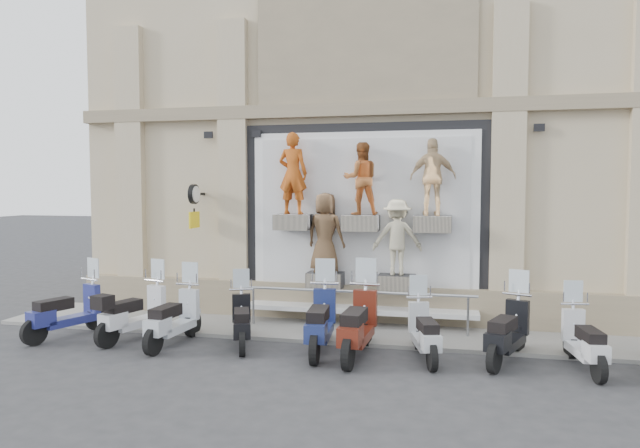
{
  "coord_description": "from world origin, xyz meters",
  "views": [
    {
      "loc": [
        1.93,
        -9.81,
        3.11
      ],
      "look_at": [
        -0.76,
        1.9,
        2.33
      ],
      "focal_mm": 32.0,
      "sensor_mm": 36.0,
      "label": 1
    }
  ],
  "objects_px": {
    "scooter_f": "(358,310)",
    "scooter_g": "(424,320)",
    "clock_sign_bracket": "(194,201)",
    "scooter_b": "(135,301)",
    "scooter_e": "(320,308)",
    "guard_rail": "(356,312)",
    "scooter_d": "(242,310)",
    "scooter_i": "(585,328)",
    "scooter_a": "(67,300)",
    "scooter_h": "(508,319)",
    "scooter_c": "(174,306)"
  },
  "relations": [
    {
      "from": "scooter_d",
      "to": "scooter_i",
      "type": "bearing_deg",
      "value": -21.86
    },
    {
      "from": "guard_rail",
      "to": "scooter_d",
      "type": "xyz_separation_m",
      "value": [
        -2.02,
        -1.47,
        0.26
      ]
    },
    {
      "from": "clock_sign_bracket",
      "to": "scooter_h",
      "type": "xyz_separation_m",
      "value": [
        6.84,
        -1.86,
        -2.01
      ]
    },
    {
      "from": "scooter_e",
      "to": "scooter_h",
      "type": "distance_m",
      "value": 3.37
    },
    {
      "from": "scooter_f",
      "to": "scooter_i",
      "type": "distance_m",
      "value": 3.86
    },
    {
      "from": "scooter_g",
      "to": "scooter_i",
      "type": "relative_size",
      "value": 1.0
    },
    {
      "from": "scooter_a",
      "to": "scooter_g",
      "type": "height_order",
      "value": "scooter_a"
    },
    {
      "from": "clock_sign_bracket",
      "to": "scooter_d",
      "type": "distance_m",
      "value": 3.41
    },
    {
      "from": "scooter_b",
      "to": "scooter_e",
      "type": "height_order",
      "value": "scooter_e"
    },
    {
      "from": "scooter_a",
      "to": "scooter_c",
      "type": "height_order",
      "value": "scooter_a"
    },
    {
      "from": "scooter_d",
      "to": "scooter_g",
      "type": "bearing_deg",
      "value": -22.25
    },
    {
      "from": "scooter_a",
      "to": "scooter_i",
      "type": "distance_m",
      "value": 9.94
    },
    {
      "from": "scooter_h",
      "to": "scooter_c",
      "type": "bearing_deg",
      "value": -155.22
    },
    {
      "from": "scooter_b",
      "to": "scooter_g",
      "type": "height_order",
      "value": "scooter_b"
    },
    {
      "from": "scooter_c",
      "to": "scooter_e",
      "type": "relative_size",
      "value": 0.93
    },
    {
      "from": "scooter_f",
      "to": "scooter_g",
      "type": "relative_size",
      "value": 1.2
    },
    {
      "from": "clock_sign_bracket",
      "to": "scooter_a",
      "type": "xyz_separation_m",
      "value": [
        -1.88,
        -2.12,
        -2.01
      ]
    },
    {
      "from": "guard_rail",
      "to": "clock_sign_bracket",
      "type": "distance_m",
      "value": 4.57
    },
    {
      "from": "clock_sign_bracket",
      "to": "scooter_f",
      "type": "bearing_deg",
      "value": -26.92
    },
    {
      "from": "scooter_b",
      "to": "scooter_i",
      "type": "xyz_separation_m",
      "value": [
        8.47,
        -0.05,
        -0.07
      ]
    },
    {
      "from": "scooter_a",
      "to": "scooter_e",
      "type": "bearing_deg",
      "value": 21.44
    },
    {
      "from": "scooter_d",
      "to": "scooter_e",
      "type": "height_order",
      "value": "scooter_e"
    },
    {
      "from": "guard_rail",
      "to": "scooter_h",
      "type": "xyz_separation_m",
      "value": [
        2.94,
        -1.39,
        0.33
      ]
    },
    {
      "from": "scooter_b",
      "to": "scooter_f",
      "type": "relative_size",
      "value": 0.91
    },
    {
      "from": "clock_sign_bracket",
      "to": "scooter_f",
      "type": "height_order",
      "value": "clock_sign_bracket"
    },
    {
      "from": "scooter_d",
      "to": "scooter_g",
      "type": "xyz_separation_m",
      "value": [
        3.51,
        -0.06,
        0.0
      ]
    },
    {
      "from": "scooter_e",
      "to": "scooter_d",
      "type": "bearing_deg",
      "value": 172.96
    },
    {
      "from": "scooter_i",
      "to": "scooter_a",
      "type": "bearing_deg",
      "value": 172.71
    },
    {
      "from": "guard_rail",
      "to": "scooter_g",
      "type": "bearing_deg",
      "value": -45.77
    },
    {
      "from": "scooter_a",
      "to": "scooter_c",
      "type": "bearing_deg",
      "value": 18.97
    },
    {
      "from": "clock_sign_bracket",
      "to": "scooter_c",
      "type": "height_order",
      "value": "clock_sign_bracket"
    },
    {
      "from": "scooter_h",
      "to": "guard_rail",
      "type": "bearing_deg",
      "value": 176.66
    },
    {
      "from": "scooter_g",
      "to": "scooter_h",
      "type": "distance_m",
      "value": 1.45
    },
    {
      "from": "clock_sign_bracket",
      "to": "scooter_b",
      "type": "relative_size",
      "value": 0.52
    },
    {
      "from": "scooter_f",
      "to": "scooter_h",
      "type": "height_order",
      "value": "scooter_f"
    },
    {
      "from": "scooter_b",
      "to": "scooter_d",
      "type": "bearing_deg",
      "value": 17.06
    },
    {
      "from": "clock_sign_bracket",
      "to": "scooter_e",
      "type": "bearing_deg",
      "value": -29.87
    },
    {
      "from": "clock_sign_bracket",
      "to": "scooter_d",
      "type": "height_order",
      "value": "clock_sign_bracket"
    },
    {
      "from": "scooter_d",
      "to": "scooter_i",
      "type": "height_order",
      "value": "same"
    },
    {
      "from": "scooter_a",
      "to": "scooter_d",
      "type": "distance_m",
      "value": 3.77
    },
    {
      "from": "scooter_d",
      "to": "scooter_e",
      "type": "bearing_deg",
      "value": -23.14
    },
    {
      "from": "scooter_b",
      "to": "scooter_f",
      "type": "bearing_deg",
      "value": 14.38
    },
    {
      "from": "scooter_e",
      "to": "scooter_g",
      "type": "bearing_deg",
      "value": -5.41
    },
    {
      "from": "scooter_b",
      "to": "scooter_c",
      "type": "height_order",
      "value": "scooter_b"
    },
    {
      "from": "scooter_d",
      "to": "scooter_f",
      "type": "xyz_separation_m",
      "value": [
        2.32,
        -0.2,
        0.15
      ]
    },
    {
      "from": "clock_sign_bracket",
      "to": "scooter_b",
      "type": "distance_m",
      "value": 2.83
    },
    {
      "from": "scooter_i",
      "to": "scooter_b",
      "type": "bearing_deg",
      "value": 171.73
    },
    {
      "from": "scooter_b",
      "to": "scooter_d",
      "type": "relative_size",
      "value": 1.1
    },
    {
      "from": "scooter_b",
      "to": "scooter_g",
      "type": "xyz_separation_m",
      "value": [
        5.8,
        -0.05,
        -0.07
      ]
    },
    {
      "from": "guard_rail",
      "to": "scooter_d",
      "type": "distance_m",
      "value": 2.51
    }
  ]
}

